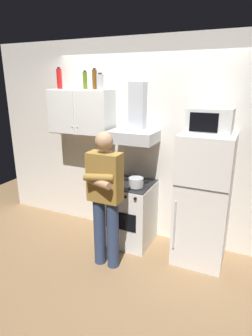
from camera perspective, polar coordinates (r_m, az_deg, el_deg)
The scene contains 13 objects.
ground_plane at distance 3.90m, azimuth -0.00°, elevation -16.34°, with size 7.00×7.00×0.00m, color olive.
back_wall_tiled at distance 3.89m, azimuth 3.69°, elevation 5.21°, with size 4.80×0.10×2.70m, color silver.
upper_cabinet at distance 4.01m, azimuth -9.02°, elevation 11.20°, with size 0.90×0.37×0.60m.
stove_oven at distance 3.90m, azimuth 0.86°, elevation -9.01°, with size 0.60×0.62×0.87m.
range_hood at distance 3.66m, azimuth 1.75°, elevation 8.41°, with size 0.60×0.44×0.75m.
refrigerator at distance 3.51m, azimuth 15.32°, elevation -6.18°, with size 0.60×0.62×1.60m.
microwave at distance 3.28m, azimuth 16.68°, elevation 9.20°, with size 0.48×0.37×0.28m.
person_standing at distance 3.23m, azimuth -4.27°, elevation -5.72°, with size 0.38×0.33×1.64m.
cooking_pot at distance 3.56m, azimuth 2.05°, elevation -2.92°, with size 0.29×0.19×0.12m.
bottle_canister_steel at distance 3.79m, azimuth -5.26°, elevation 16.99°, with size 0.09×0.09×0.21m.
bottle_soda_red at distance 4.17m, azimuth -13.34°, elevation 17.19°, with size 0.07×0.07×0.29m.
bottle_beer_brown at distance 3.86m, azimuth -6.37°, elevation 17.39°, with size 0.06×0.06×0.26m.
bottle_olive_oil at distance 3.97m, azimuth -8.28°, elevation 17.14°, with size 0.06×0.06×0.24m.
Camera 1 is at (1.35, -2.95, 2.16)m, focal length 30.12 mm.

